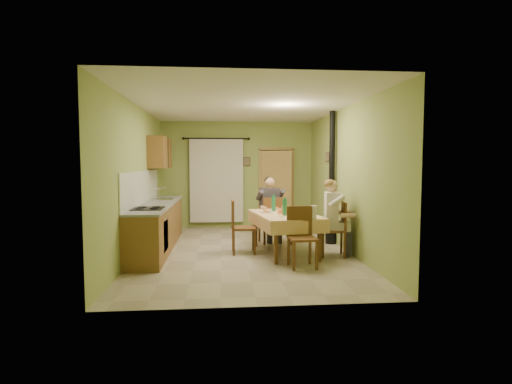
{
  "coord_description": "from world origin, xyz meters",
  "views": [
    {
      "loc": [
        -0.42,
        -7.64,
        1.72
      ],
      "look_at": [
        0.25,
        0.1,
        1.15
      ],
      "focal_mm": 28.0,
      "sensor_mm": 36.0,
      "label": 1
    }
  ],
  "objects": [
    {
      "name": "man_far",
      "position": [
        0.61,
        0.8,
        0.88
      ],
      "size": [
        0.63,
        0.54,
        1.39
      ],
      "rotation": [
        0.0,
        0.0,
        0.2
      ],
      "color": "#38333D",
      "rests_on": "chair_far"
    },
    {
      "name": "kitchen_run",
      "position": [
        -1.71,
        0.4,
        0.48
      ],
      "size": [
        0.64,
        3.64,
        1.56
      ],
      "color": "brown",
      "rests_on": "ground"
    },
    {
      "name": "curtain",
      "position": [
        -0.55,
        2.9,
        1.26
      ],
      "size": [
        1.7,
        0.07,
        2.22
      ],
      "color": "black",
      "rests_on": "ground"
    },
    {
      "name": "floor",
      "position": [
        0.0,
        0.0,
        0.0
      ],
      "size": [
        4.0,
        6.0,
        0.01
      ],
      "primitive_type": "cube",
      "color": "tan",
      "rests_on": "ground"
    },
    {
      "name": "dining_table",
      "position": [
        0.77,
        -0.24,
        0.38
      ],
      "size": [
        1.31,
        1.9,
        0.76
      ],
      "rotation": [
        0.0,
        0.0,
        0.15
      ],
      "color": "#E6B47A",
      "rests_on": "ground"
    },
    {
      "name": "chair_near",
      "position": [
        0.89,
        -1.26,
        0.29
      ],
      "size": [
        0.46,
        0.46,
        1.0
      ],
      "rotation": [
        0.0,
        0.0,
        3.21
      ],
      "color": "brown",
      "rests_on": "ground"
    },
    {
      "name": "stove_flue",
      "position": [
        1.9,
        0.6,
        1.02
      ],
      "size": [
        0.24,
        0.24,
        2.8
      ],
      "color": "black",
      "rests_on": "ground"
    },
    {
      "name": "room_shell",
      "position": [
        0.0,
        0.0,
        1.82
      ],
      "size": [
        4.04,
        6.04,
        2.82
      ],
      "color": "#95A956",
      "rests_on": "ground"
    },
    {
      "name": "chair_left",
      "position": [
        -0.02,
        -0.13,
        0.29
      ],
      "size": [
        0.46,
        0.46,
        1.02
      ],
      "rotation": [
        0.0,
        0.0,
        -1.56
      ],
      "color": "brown",
      "rests_on": "ground"
    },
    {
      "name": "picture_back",
      "position": [
        0.25,
        2.97,
        1.75
      ],
      "size": [
        0.19,
        0.03,
        0.23
      ],
      "primitive_type": "cube",
      "color": "black",
      "rests_on": "room_shell"
    },
    {
      "name": "chair_right",
      "position": [
        1.63,
        -0.52,
        0.29
      ],
      "size": [
        0.5,
        0.5,
        1.01
      ],
      "rotation": [
        0.0,
        0.0,
        1.42
      ],
      "color": "brown",
      "rests_on": "ground"
    },
    {
      "name": "tableware",
      "position": [
        0.81,
        -0.33,
        0.83
      ],
      "size": [
        0.94,
        1.62,
        0.33
      ],
      "color": "white",
      "rests_on": "dining_table"
    },
    {
      "name": "doorway",
      "position": [
        1.04,
        2.92,
        1.05
      ],
      "size": [
        0.96,
        0.27,
        2.15
      ],
      "color": "black",
      "rests_on": "ground"
    },
    {
      "name": "picture_right",
      "position": [
        1.97,
        1.2,
        1.85
      ],
      "size": [
        0.03,
        0.31,
        0.21
      ],
      "primitive_type": "cube",
      "color": "brown",
      "rests_on": "room_shell"
    },
    {
      "name": "chair_far",
      "position": [
        0.62,
        0.79,
        0.29
      ],
      "size": [
        0.51,
        0.51,
        0.99
      ],
      "rotation": [
        0.0,
        0.0,
        0.2
      ],
      "color": "brown",
      "rests_on": "ground"
    },
    {
      "name": "man_right",
      "position": [
        1.62,
        -0.52,
        0.88
      ],
      "size": [
        0.51,
        0.62,
        1.39
      ],
      "rotation": [
        0.0,
        0.0,
        1.42
      ],
      "color": "beige",
      "rests_on": "chair_right"
    },
    {
      "name": "upper_cabinets",
      "position": [
        -1.82,
        1.7,
        1.95
      ],
      "size": [
        0.35,
        1.4,
        0.7
      ],
      "primitive_type": "cube",
      "color": "brown",
      "rests_on": "room_shell"
    }
  ]
}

